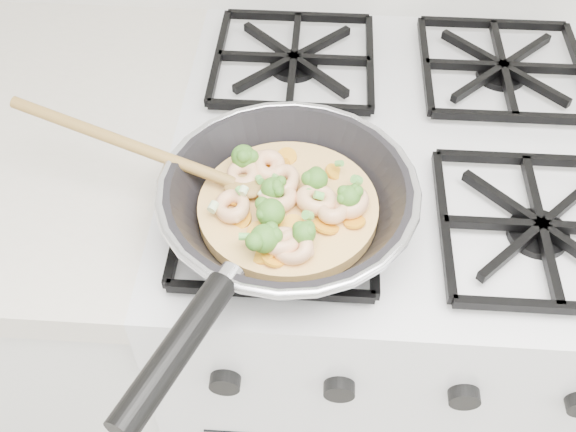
{
  "coord_description": "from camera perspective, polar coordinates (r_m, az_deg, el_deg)",
  "views": [
    {
      "loc": [
        -0.1,
        1.04,
        1.5
      ],
      "look_at": [
        -0.14,
        1.54,
        0.93
      ],
      "focal_mm": 41.92,
      "sensor_mm": 36.0,
      "label": 1
    }
  ],
  "objects": [
    {
      "name": "skillet",
      "position": [
        0.74,
        -0.33,
        1.07
      ],
      "size": [
        0.47,
        0.43,
        0.09
      ],
      "rotation": [
        0.0,
        0.0,
        0.38
      ],
      "color": "black",
      "rests_on": "stove"
    },
    {
      "name": "stove",
      "position": [
        1.24,
        6.97,
        -8.97
      ],
      "size": [
        0.6,
        0.6,
        0.92
      ],
      "color": "silver",
      "rests_on": "ground"
    }
  ]
}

